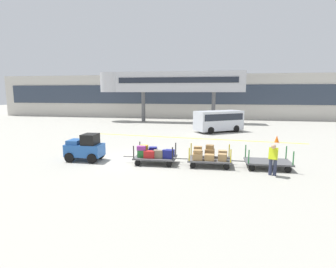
{
  "coord_description": "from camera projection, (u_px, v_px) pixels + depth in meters",
  "views": [
    {
      "loc": [
        4.54,
        -14.8,
        3.97
      ],
      "look_at": [
        1.58,
        1.65,
        1.32
      ],
      "focal_mm": 28.47,
      "sensor_mm": 36.0,
      "label": 1
    }
  ],
  "objects": [
    {
      "name": "apron_lead_line",
      "position": [
        193.0,
        138.0,
        23.01
      ],
      "size": [
        18.16,
        2.09,
        0.01
      ],
      "primitive_type": "cube",
      "rotation": [
        0.0,
        0.0,
        -0.1
      ],
      "color": "yellow",
      "rests_on": "ground_plane"
    },
    {
      "name": "baggage_cart_lead",
      "position": [
        155.0,
        154.0,
        14.84
      ],
      "size": [
        3.01,
        1.44,
        1.1
      ],
      "color": "#4C4C4F",
      "rests_on": "ground_plane"
    },
    {
      "name": "ground_plane",
      "position": [
        137.0,
        159.0,
        15.8
      ],
      "size": [
        120.0,
        120.0,
        0.0
      ],
      "primitive_type": "plane",
      "color": "#9E9B91"
    },
    {
      "name": "baggage_handler",
      "position": [
        273.0,
        158.0,
        12.64
      ],
      "size": [
        0.5,
        0.51,
        1.56
      ],
      "color": "#2D334C",
      "rests_on": "ground_plane"
    },
    {
      "name": "baggage_cart_middle",
      "position": [
        209.0,
        156.0,
        14.38
      ],
      "size": [
        3.01,
        1.44,
        1.1
      ],
      "color": "#4C4C4F",
      "rests_on": "ground_plane"
    },
    {
      "name": "safety_cone_near",
      "position": [
        277.0,
        139.0,
        21.13
      ],
      "size": [
        0.36,
        0.36,
        0.55
      ],
      "primitive_type": "cone",
      "color": "#EA590F",
      "rests_on": "ground_plane"
    },
    {
      "name": "shuttle_van",
      "position": [
        219.0,
        120.0,
        26.6
      ],
      "size": [
        5.04,
        4.25,
        2.1
      ],
      "color": "silver",
      "rests_on": "ground_plane"
    },
    {
      "name": "baggage_cart_tail",
      "position": [
        268.0,
        162.0,
        13.9
      ],
      "size": [
        3.01,
        1.44,
        1.1
      ],
      "color": "#4C4C4F",
      "rests_on": "ground_plane"
    },
    {
      "name": "jet_bridge",
      "position": [
        165.0,
        82.0,
        34.8
      ],
      "size": [
        19.03,
        3.0,
        6.53
      ],
      "color": "#B7B7BC",
      "rests_on": "ground_plane"
    },
    {
      "name": "baggage_tug",
      "position": [
        85.0,
        148.0,
        15.46
      ],
      "size": [
        2.12,
        1.26,
        1.58
      ],
      "color": "#2659A5",
      "rests_on": "ground_plane"
    },
    {
      "name": "terminal_building",
      "position": [
        186.0,
        97.0,
        40.54
      ],
      "size": [
        60.5,
        2.51,
        6.53
      ],
      "color": "#BCB7AD",
      "rests_on": "ground_plane"
    }
  ]
}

